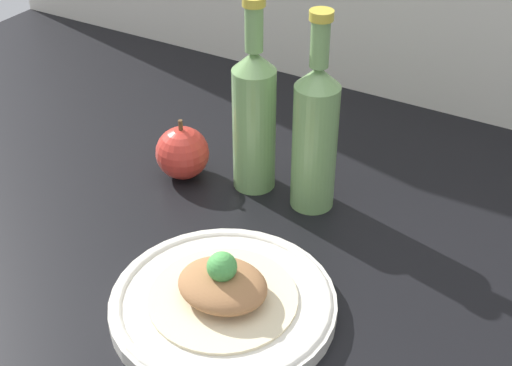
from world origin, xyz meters
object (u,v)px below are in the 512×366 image
plated_food (223,287)px  apple (182,153)px  plate (223,303)px  cider_bottle_left (254,116)px  cider_bottle_right (315,133)px

plated_food → apple: (-20.98, 21.57, 0.17)cm
plate → cider_bottle_left: bearing=112.7°
cider_bottle_right → cider_bottle_left: bearing=180.0°
cider_bottle_left → cider_bottle_right: (9.64, 0.00, 0.00)cm
plate → apple: apple is taller
plate → cider_bottle_right: 27.14cm
cider_bottle_left → apple: 13.39cm
plate → plated_food: bearing=180.0°
plate → apple: size_ratio=2.80×
apple → plated_food: bearing=-45.8°
cider_bottle_right → plated_food: bearing=-88.0°
plated_food → apple: bearing=134.2°
apple → cider_bottle_right: bearing=9.9°
plate → plated_food: plated_food is taller
cider_bottle_left → cider_bottle_right: 9.64cm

